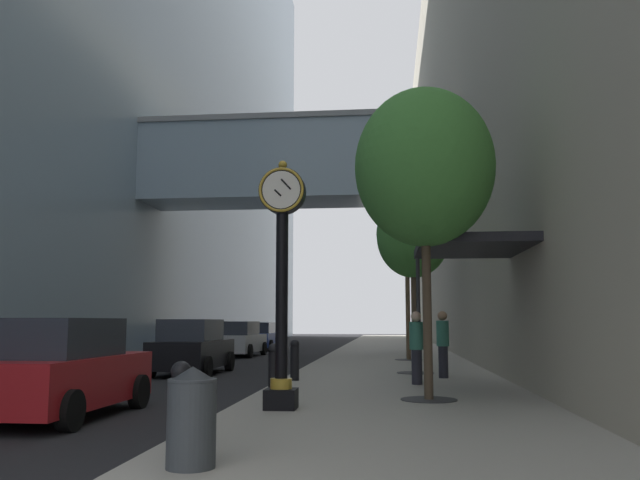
% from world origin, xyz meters
% --- Properties ---
extents(ground_plane, '(110.00, 110.00, 0.00)m').
position_xyz_m(ground_plane, '(0.00, 27.00, 0.00)').
color(ground_plane, black).
rests_on(ground_plane, ground).
extents(sidewalk_right, '(5.93, 80.00, 0.14)m').
position_xyz_m(sidewalk_right, '(2.97, 30.00, 0.07)').
color(sidewalk_right, '#9E998E').
rests_on(sidewalk_right, ground).
extents(building_block_left, '(23.17, 80.00, 39.07)m').
position_xyz_m(building_block_left, '(-12.36, 29.97, 19.47)').
color(building_block_left, '#849EB2').
rests_on(building_block_left, ground).
extents(building_block_right, '(9.00, 80.00, 28.54)m').
position_xyz_m(building_block_right, '(10.43, 30.00, 14.27)').
color(building_block_right, '#A89E89').
rests_on(building_block_right, ground).
extents(street_clock, '(0.84, 0.55, 4.46)m').
position_xyz_m(street_clock, '(0.98, 7.82, 2.58)').
color(street_clock, black).
rests_on(street_clock, sidewalk_right).
extents(bollard_nearest, '(0.24, 0.24, 1.06)m').
position_xyz_m(bollard_nearest, '(0.42, 3.89, 0.69)').
color(bollard_nearest, black).
rests_on(bollard_nearest, sidewalk_right).
extents(bollard_third, '(0.24, 0.24, 1.06)m').
position_xyz_m(bollard_third, '(0.42, 10.23, 0.69)').
color(bollard_third, black).
rests_on(bollard_third, sidewalk_right).
extents(bollard_fourth, '(0.24, 0.24, 1.06)m').
position_xyz_m(bollard_fourth, '(0.42, 13.41, 0.69)').
color(bollard_fourth, black).
rests_on(bollard_fourth, sidewalk_right).
extents(street_tree_near, '(2.83, 2.83, 6.28)m').
position_xyz_m(street_tree_near, '(3.64, 9.44, 4.77)').
color(street_tree_near, '#333335').
rests_on(street_tree_near, sidewalk_right).
extents(street_tree_mid_near, '(2.21, 2.21, 5.37)m').
position_xyz_m(street_tree_mid_near, '(3.64, 16.17, 4.21)').
color(street_tree_mid_near, '#333335').
rests_on(street_tree_mid_near, sidewalk_right).
extents(street_tree_mid_far, '(2.46, 2.46, 6.47)m').
position_xyz_m(street_tree_mid_far, '(3.64, 22.90, 5.16)').
color(street_tree_mid_far, '#333335').
rests_on(street_tree_mid_far, sidewalk_right).
extents(trash_bin, '(0.53, 0.53, 1.05)m').
position_xyz_m(trash_bin, '(0.79, 3.12, 0.68)').
color(trash_bin, '#383D42').
rests_on(trash_bin, sidewalk_right).
extents(pedestrian_walking, '(0.47, 0.47, 1.81)m').
position_xyz_m(pedestrian_walking, '(4.33, 14.53, 1.11)').
color(pedestrian_walking, '#23232D').
rests_on(pedestrian_walking, sidewalk_right).
extents(pedestrian_by_clock, '(0.36, 0.36, 1.77)m').
position_xyz_m(pedestrian_by_clock, '(3.54, 12.64, 1.08)').
color(pedestrian_by_clock, '#23232D').
rests_on(pedestrian_by_clock, sidewalk_right).
extents(storefront_awning, '(2.40, 3.60, 3.30)m').
position_xyz_m(storefront_awning, '(4.69, 11.18, 3.28)').
color(storefront_awning, black).
rests_on(storefront_awning, sidewalk_right).
extents(car_blue_near, '(2.06, 4.47, 1.60)m').
position_xyz_m(car_blue_near, '(-4.54, 34.02, 0.78)').
color(car_blue_near, navy).
rests_on(car_blue_near, ground).
extents(car_silver_mid, '(2.17, 4.32, 1.66)m').
position_xyz_m(car_silver_mid, '(-4.31, 27.34, 0.80)').
color(car_silver_mid, '#B7BABF').
rests_on(car_silver_mid, ground).
extents(car_black_far, '(1.95, 4.21, 1.73)m').
position_xyz_m(car_black_far, '(-3.37, 16.83, 0.83)').
color(car_black_far, black).
rests_on(car_black_far, ground).
extents(car_red_trailing, '(2.07, 4.06, 1.72)m').
position_xyz_m(car_red_trailing, '(-2.87, 7.28, 0.83)').
color(car_red_trailing, '#AD191E').
rests_on(car_red_trailing, ground).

